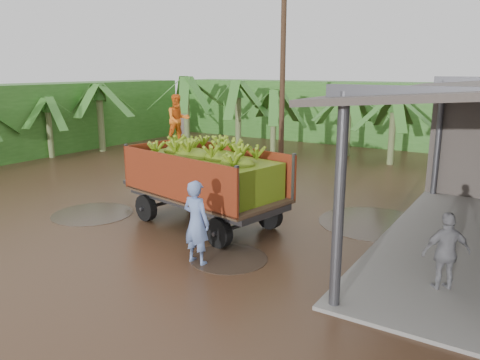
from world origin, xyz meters
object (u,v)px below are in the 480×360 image
man_grey (446,253)px  banana_trailer (205,177)px  utility_pole (283,71)px  man_blue (196,222)px

man_grey → banana_trailer: bearing=-43.0°
man_grey → utility_pole: size_ratio=0.20×
banana_trailer → man_blue: (1.46, -2.31, -0.43)m
man_blue → utility_pole: size_ratio=0.23×
man_blue → man_grey: size_ratio=1.18×
man_blue → utility_pole: utility_pole is taller
banana_trailer → man_blue: bearing=-46.5°
banana_trailer → man_grey: 6.58m
man_blue → utility_pole: 12.16m
banana_trailer → utility_pole: utility_pole is taller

